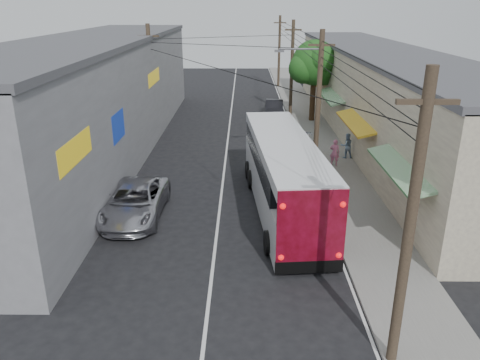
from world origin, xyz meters
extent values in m
plane|color=black|center=(0.00, 0.00, 0.00)|extent=(120.00, 120.00, 0.00)
cube|color=slate|center=(6.50, 20.00, 0.06)|extent=(3.00, 80.00, 0.12)
cube|color=beige|center=(11.00, 22.00, 3.00)|extent=(6.00, 40.00, 6.00)
cube|color=#4C4C51|center=(11.00, 22.00, 6.10)|extent=(6.20, 40.00, 0.30)
cube|color=#1A7726|center=(7.70, 6.00, 2.90)|extent=(1.39, 6.00, 0.46)
cube|color=#C57317|center=(7.70, 14.00, 2.90)|extent=(1.39, 6.00, 0.46)
cube|color=#1A7726|center=(7.70, 22.00, 2.90)|extent=(1.39, 6.00, 0.46)
cube|color=#C57317|center=(7.70, 30.00, 2.90)|extent=(1.39, 6.00, 0.46)
cube|color=#1A7726|center=(7.70, 38.00, 2.90)|extent=(1.39, 6.00, 0.46)
cube|color=gray|center=(-8.50, 18.00, 3.50)|extent=(7.00, 36.00, 7.00)
cube|color=#4C4C51|center=(-8.50, 18.00, 7.10)|extent=(7.20, 36.00, 0.30)
cube|color=yellow|center=(-5.05, 4.00, 4.20)|extent=(0.12, 3.50, 1.00)
cube|color=#1433A5|center=(-5.05, 10.00, 3.60)|extent=(0.12, 2.20, 1.40)
cube|color=yellow|center=(-5.05, 20.00, 4.50)|extent=(0.12, 4.00, 0.90)
cylinder|color=#473828|center=(5.20, -2.00, 4.00)|extent=(0.28, 0.28, 8.00)
cube|color=#473828|center=(5.20, -2.00, 7.20)|extent=(1.40, 0.12, 0.12)
cylinder|color=#473828|center=(5.20, 13.00, 4.00)|extent=(0.28, 0.28, 8.00)
cube|color=#473828|center=(5.20, 13.00, 7.20)|extent=(1.40, 0.12, 0.12)
cylinder|color=#473828|center=(5.20, 28.00, 4.00)|extent=(0.28, 0.28, 8.00)
cube|color=#473828|center=(5.20, 28.00, 7.20)|extent=(1.40, 0.12, 0.12)
cylinder|color=#473828|center=(5.20, 43.00, 4.00)|extent=(0.28, 0.28, 8.00)
cube|color=#473828|center=(5.20, 43.00, 7.20)|extent=(1.40, 0.12, 0.12)
cylinder|color=#473828|center=(-5.20, 20.00, 4.00)|extent=(0.28, 0.28, 8.00)
cube|color=#473828|center=(-5.20, 20.00, 7.20)|extent=(1.40, 0.12, 0.12)
cylinder|color=#59595E|center=(4.10, 13.00, 7.00)|extent=(2.20, 0.10, 0.10)
cube|color=#59595E|center=(3.00, 13.00, 6.90)|extent=(0.50, 0.18, 0.12)
cylinder|color=#3F2B19|center=(6.80, 26.00, 2.00)|extent=(0.44, 0.44, 4.00)
sphere|color=#154F18|center=(6.80, 26.00, 4.80)|extent=(3.60, 3.60, 3.60)
sphere|color=#154F18|center=(7.80, 26.60, 4.20)|extent=(2.60, 2.60, 2.60)
sphere|color=#154F18|center=(5.90, 25.60, 4.40)|extent=(2.40, 2.40, 2.40)
sphere|color=#154F18|center=(7.20, 25.00, 5.20)|extent=(2.20, 2.20, 2.20)
sphere|color=#154F18|center=(6.50, 26.90, 5.00)|extent=(2.00, 2.00, 2.00)
cube|color=white|center=(3.00, 8.11, 1.13)|extent=(3.42, 11.95, 1.87)
cube|color=black|center=(2.96, 8.60, 2.50)|extent=(3.28, 9.99, 0.98)
cube|color=white|center=(3.00, 8.11, 3.19)|extent=(3.42, 11.95, 0.49)
cube|color=maroon|center=(3.49, 2.22, 1.96)|extent=(2.43, 0.28, 2.85)
cube|color=black|center=(3.49, 2.22, 0.44)|extent=(2.45, 0.30, 0.49)
sphere|color=red|center=(2.46, 2.11, 0.88)|extent=(0.22, 0.22, 0.22)
sphere|color=red|center=(4.52, 2.28, 0.88)|extent=(0.22, 0.22, 0.22)
sphere|color=red|center=(2.46, 2.11, 2.85)|extent=(0.22, 0.22, 0.22)
sphere|color=red|center=(4.52, 2.28, 2.85)|extent=(0.22, 0.22, 0.22)
cylinder|color=black|center=(2.12, 3.90, 0.49)|extent=(0.37, 1.00, 0.98)
cylinder|color=black|center=(4.56, 4.10, 0.49)|extent=(0.37, 1.00, 0.98)
cylinder|color=black|center=(1.53, 10.95, 0.49)|extent=(0.37, 1.00, 0.98)
cylinder|color=black|center=(3.98, 11.15, 0.49)|extent=(0.37, 1.00, 0.98)
cylinder|color=black|center=(1.41, 12.42, 0.49)|extent=(0.37, 1.00, 0.98)
cylinder|color=black|center=(3.86, 12.62, 0.49)|extent=(0.37, 1.00, 0.98)
imported|color=#BBBAC1|center=(-3.80, 7.28, 0.76)|extent=(2.58, 5.50, 1.52)
imported|color=#9E9EA5|center=(4.60, 14.86, 0.72)|extent=(2.30, 5.08, 1.44)
imported|color=#242428|center=(4.23, 22.40, 0.72)|extent=(1.91, 4.28, 1.43)
imported|color=black|center=(3.80, 27.83, 0.70)|extent=(1.78, 4.34, 1.40)
imported|color=pink|center=(6.58, 14.41, 0.91)|extent=(0.68, 0.57, 1.59)
imported|color=#8CACCC|center=(7.60, 15.87, 0.90)|extent=(0.84, 0.69, 1.56)
camera|label=1|loc=(1.14, -12.28, 9.23)|focal=35.00mm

